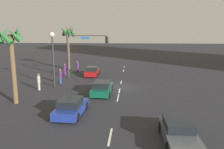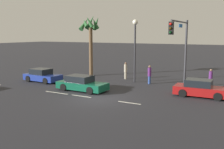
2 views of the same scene
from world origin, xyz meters
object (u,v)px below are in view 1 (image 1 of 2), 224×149
at_px(car_0, 102,88).
at_px(pedestrian_2, 60,76).
at_px(streetlamp, 53,49).
at_px(palm_tree_1, 9,45).
at_px(traffic_signal, 82,48).
at_px(pedestrian_1, 39,81).
at_px(car_1, 179,132).
at_px(pedestrian_0, 65,69).
at_px(pedestrian_3, 78,66).
at_px(car_3, 71,107).
at_px(palm_tree_0, 68,37).
at_px(car_2, 92,71).

xyz_separation_m(car_0, pedestrian_2, (4.16, 5.90, 0.37)).
relative_size(streetlamp, palm_tree_1, 0.88).
relative_size(traffic_signal, pedestrian_1, 3.32).
distance_m(car_1, pedestrian_2, 18.38).
bearing_deg(pedestrian_0, streetlamp, -172.27).
xyz_separation_m(streetlamp, pedestrian_1, (-1.63, 1.23, -3.49)).
xyz_separation_m(pedestrian_2, pedestrian_3, (8.34, -0.18, -0.06)).
xyz_separation_m(pedestrian_0, pedestrian_1, (-9.01, 0.22, 0.08)).
relative_size(car_3, pedestrian_0, 2.38).
bearing_deg(pedestrian_2, palm_tree_1, 168.40).
relative_size(pedestrian_0, palm_tree_0, 0.23).
bearing_deg(pedestrian_3, pedestrian_1, 172.31).
relative_size(pedestrian_1, palm_tree_1, 0.26).
distance_m(pedestrian_2, pedestrian_3, 8.34).
bearing_deg(palm_tree_1, traffic_signal, -17.53).
distance_m(car_1, pedestrian_1, 17.01).
relative_size(car_2, streetlamp, 0.66).
distance_m(car_1, palm_tree_0, 29.03).
xyz_separation_m(car_0, palm_tree_1, (-4.01, 7.58, 4.74)).
bearing_deg(traffic_signal, pedestrian_0, 56.90).
bearing_deg(pedestrian_1, car_2, -26.86).
bearing_deg(pedestrian_0, traffic_signal, -123.10).
height_order(car_1, pedestrian_0, pedestrian_0).
distance_m(car_3, traffic_signal, 14.61).
distance_m(pedestrian_1, pedestrian_2, 3.62).
bearing_deg(traffic_signal, palm_tree_0, 28.81).
distance_m(pedestrian_0, pedestrian_1, 9.01).
distance_m(car_1, traffic_signal, 20.53).
bearing_deg(pedestrian_3, streetlamp, 178.00).
bearing_deg(car_1, pedestrian_3, 27.28).
bearing_deg(car_2, car_0, -164.02).
height_order(car_3, palm_tree_0, palm_tree_0).
relative_size(traffic_signal, palm_tree_1, 0.86).
bearing_deg(car_1, pedestrian_0, 33.18).
height_order(pedestrian_2, pedestrian_3, pedestrian_2).
distance_m(car_1, pedestrian_0, 23.64).
distance_m(traffic_signal, streetlamp, 5.74).
xyz_separation_m(traffic_signal, palm_tree_1, (-11.76, 3.71, 1.08)).
height_order(car_0, pedestrian_3, pedestrian_3).
bearing_deg(palm_tree_1, car_0, -62.10).
bearing_deg(palm_tree_0, pedestrian_3, -139.76).
xyz_separation_m(pedestrian_0, pedestrian_3, (2.67, -1.35, 0.02)).
xyz_separation_m(pedestrian_2, palm_tree_1, (-8.18, 1.68, 4.37)).
distance_m(streetlamp, palm_tree_1, 6.70).
bearing_deg(palm_tree_1, pedestrian_1, -3.37).
xyz_separation_m(car_2, pedestrian_3, (2.77, 2.93, 0.30)).
relative_size(car_3, pedestrian_2, 2.20).
relative_size(traffic_signal, pedestrian_0, 3.59).
xyz_separation_m(car_0, car_2, (9.73, 2.79, 0.01)).
bearing_deg(car_0, pedestrian_0, 35.73).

